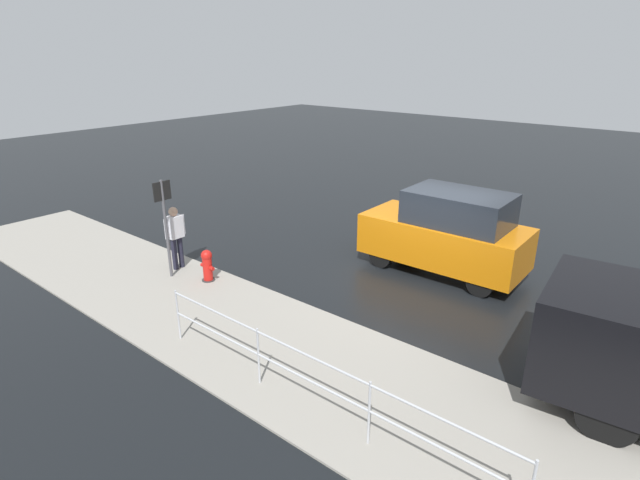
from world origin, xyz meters
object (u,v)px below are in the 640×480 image
moving_hatchback (447,232)px  pedestrian (175,233)px  sign_post (165,215)px  fire_hydrant (207,266)px

moving_hatchback → pedestrian: bearing=38.1°
pedestrian → moving_hatchback: bearing=-141.9°
moving_hatchback → sign_post: size_ratio=1.63×
moving_hatchback → pedestrian: size_ratio=2.42×
moving_hatchback → fire_hydrant: (4.04, 4.06, -0.63)m
pedestrian → sign_post: (-0.26, 0.41, 0.62)m
sign_post → fire_hydrant: bearing=-155.0°
fire_hydrant → sign_post: bearing=25.0°
moving_hatchback → pedestrian: 6.59m
fire_hydrant → sign_post: sign_post is taller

